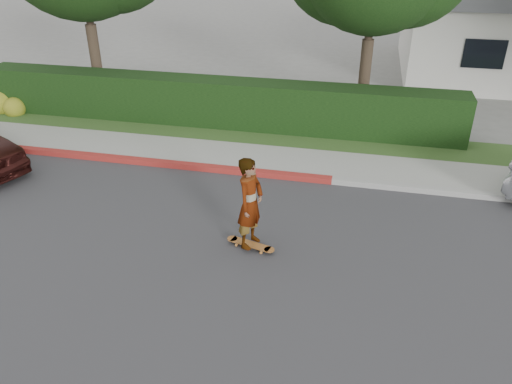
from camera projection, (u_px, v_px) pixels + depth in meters
ground at (256, 280)px, 8.98m from camera, size 120.00×120.00×0.00m
road at (256, 280)px, 8.98m from camera, size 60.00×8.00×0.01m
curb_far at (292, 176)px, 12.46m from camera, size 60.00×0.20×0.15m
curb_red_section at (108, 158)px, 13.42m from camera, size 12.00×0.21×0.15m
sidewalk_far at (297, 162)px, 13.24m from camera, size 60.00×1.60×0.12m
planting_strip at (305, 140)px, 14.62m from camera, size 60.00×1.60×0.10m
hedge at (212, 103)px, 15.37m from camera, size 15.00×1.00×1.50m
flowering_shrub at (6, 105)px, 16.52m from camera, size 1.40×1.00×0.90m
skateboard at (250, 244)px, 9.82m from camera, size 1.05×0.46×0.10m
skateboarder at (250, 203)px, 9.37m from camera, size 0.61×0.77×1.84m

